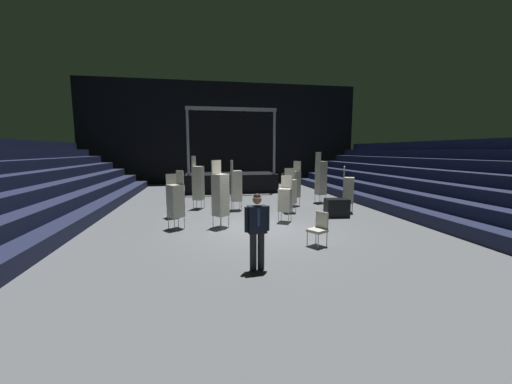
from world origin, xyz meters
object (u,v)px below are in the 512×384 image
at_px(stage_riser, 231,181).
at_px(chair_stack_rear_left, 198,182).
at_px(chair_stack_front_left, 321,177).
at_px(loose_chair_near_man, 319,227).
at_px(chair_stack_mid_centre, 348,190).
at_px(man_with_tie, 257,227).
at_px(chair_stack_rear_right, 285,199).
at_px(crew_worker_near_stage, 286,182).
at_px(chair_stack_aisle_left, 290,191).
at_px(chair_stack_rear_centre, 176,200).
at_px(equipment_road_case, 337,208).
at_px(chair_stack_front_right, 236,185).
at_px(chair_stack_mid_right, 220,194).
at_px(chair_stack_aisle_right, 173,196).
at_px(chair_stack_mid_left, 295,184).

bearing_deg(stage_riser, chair_stack_rear_left, -109.62).
height_order(chair_stack_front_left, loose_chair_near_man, chair_stack_front_left).
bearing_deg(chair_stack_mid_centre, stage_riser, -125.32).
distance_m(man_with_tie, chair_stack_rear_right, 4.70).
bearing_deg(crew_worker_near_stage, man_with_tie, 87.49).
height_order(chair_stack_mid_centre, chair_stack_aisle_left, chair_stack_mid_centre).
bearing_deg(chair_stack_front_left, chair_stack_rear_centre, -73.05).
bearing_deg(chair_stack_rear_centre, chair_stack_rear_right, -121.08).
bearing_deg(equipment_road_case, chair_stack_mid_centre, 41.15).
bearing_deg(chair_stack_front_right, chair_stack_mid_right, -21.07).
height_order(man_with_tie, chair_stack_rear_right, man_with_tie).
height_order(chair_stack_front_left, chair_stack_front_right, chair_stack_front_left).
height_order(stage_riser, chair_stack_aisle_right, stage_riser).
xyz_separation_m(man_with_tie, chair_stack_aisle_right, (-2.28, 5.84, -0.11)).
bearing_deg(chair_stack_rear_right, chair_stack_front_right, -28.85).
bearing_deg(loose_chair_near_man, chair_stack_mid_left, -40.95).
height_order(chair_stack_mid_left, chair_stack_aisle_left, chair_stack_mid_left).
height_order(chair_stack_front_right, chair_stack_mid_right, chair_stack_mid_right).
relative_size(stage_riser, chair_stack_mid_centre, 2.91).
distance_m(chair_stack_rear_right, equipment_road_case, 2.38).
bearing_deg(stage_riser, crew_worker_near_stage, -56.84).
height_order(stage_riser, man_with_tie, stage_riser).
xyz_separation_m(chair_stack_front_right, chair_stack_mid_left, (2.87, 0.58, -0.04)).
height_order(chair_stack_rear_right, crew_worker_near_stage, chair_stack_rear_right).
xyz_separation_m(chair_stack_mid_left, crew_worker_near_stage, (0.10, 1.82, -0.11)).
distance_m(chair_stack_front_right, chair_stack_aisle_right, 2.84).
height_order(chair_stack_aisle_right, loose_chair_near_man, chair_stack_aisle_right).
relative_size(chair_stack_mid_left, chair_stack_rear_left, 0.89).
relative_size(chair_stack_rear_left, equipment_road_case, 2.66).
bearing_deg(chair_stack_aisle_left, chair_stack_aisle_right, -0.34).
height_order(chair_stack_mid_left, chair_stack_aisle_right, chair_stack_mid_left).
distance_m(stage_riser, equipment_road_case, 9.14).
relative_size(chair_stack_rear_right, chair_stack_aisle_left, 0.91).
bearing_deg(man_with_tie, chair_stack_mid_centre, -138.06).
bearing_deg(stage_riser, chair_stack_rear_right, -82.75).
bearing_deg(chair_stack_mid_right, chair_stack_mid_centre, 157.03).
bearing_deg(chair_stack_mid_right, man_with_tie, 59.04).
height_order(man_with_tie, loose_chair_near_man, man_with_tie).
bearing_deg(chair_stack_aisle_right, equipment_road_case, 148.92).
relative_size(chair_stack_mid_right, chair_stack_rear_centre, 1.17).
bearing_deg(chair_stack_front_left, chair_stack_mid_centre, -9.73).
relative_size(chair_stack_aisle_right, loose_chair_near_man, 1.81).
relative_size(chair_stack_mid_centre, crew_worker_near_stage, 1.16).
bearing_deg(chair_stack_mid_right, chair_stack_aisle_left, 174.09).
xyz_separation_m(crew_worker_near_stage, loose_chair_near_man, (-1.31, -7.90, -0.43)).
height_order(man_with_tie, chair_stack_mid_right, chair_stack_mid_right).
bearing_deg(chair_stack_aisle_right, chair_stack_front_right, -179.87).
distance_m(chair_stack_mid_right, chair_stack_rear_centre, 1.50).
height_order(chair_stack_front_right, chair_stack_mid_centre, chair_stack_front_right).
xyz_separation_m(chair_stack_rear_right, chair_stack_aisle_left, (0.69, 1.65, 0.08)).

